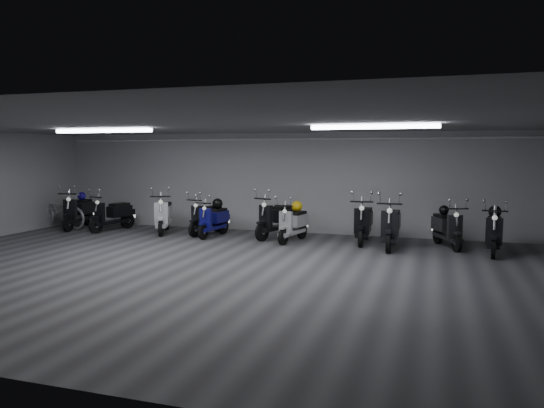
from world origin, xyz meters
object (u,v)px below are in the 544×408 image
(helmet_0, at_px, (297,206))
(scooter_9, at_px, (447,222))
(helmet_3, at_px, (444,210))
(helmet_4, at_px, (495,212))
(scooter_4, at_px, (213,215))
(helmet_1, at_px, (82,196))
(scooter_0, at_px, (78,206))
(bicycle, at_px, (61,207))
(scooter_2, at_px, (164,209))
(scooter_1, at_px, (112,209))
(scooter_5, at_px, (277,213))
(scooter_8, at_px, (391,219))
(scooter_3, at_px, (206,212))
(scooter_7, at_px, (364,216))
(scooter_6, at_px, (293,218))
(helmet_2, at_px, (218,204))
(scooter_10, at_px, (494,226))

(helmet_0, bearing_deg, scooter_9, 1.58)
(helmet_3, relative_size, helmet_4, 0.83)
(scooter_4, relative_size, helmet_1, 6.56)
(scooter_0, bearing_deg, helmet_0, -10.62)
(bicycle, bearing_deg, scooter_2, -78.94)
(scooter_1, height_order, scooter_4, scooter_1)
(scooter_2, bearing_deg, helmet_1, 154.38)
(scooter_5, distance_m, scooter_8, 3.05)
(scooter_3, relative_size, helmet_0, 5.92)
(helmet_4, bearing_deg, scooter_7, 174.88)
(scooter_2, bearing_deg, scooter_4, -26.45)
(scooter_6, bearing_deg, scooter_7, 22.00)
(helmet_1, distance_m, helmet_4, 11.39)
(scooter_3, bearing_deg, helmet_3, 12.37)
(helmet_1, bearing_deg, scooter_9, -0.78)
(scooter_2, distance_m, scooter_4, 1.58)
(scooter_2, distance_m, helmet_4, 8.52)
(scooter_2, relative_size, scooter_9, 1.09)
(scooter_2, bearing_deg, scooter_6, -25.62)
(bicycle, relative_size, helmet_0, 6.93)
(helmet_4, bearing_deg, helmet_2, 177.73)
(helmet_1, xyz_separation_m, helmet_4, (11.39, -0.39, -0.03))
(helmet_4, bearing_deg, scooter_6, -179.07)
(scooter_8, xyz_separation_m, helmet_2, (-4.66, 0.52, 0.18))
(scooter_8, xyz_separation_m, scooter_9, (1.26, 0.49, -0.08))
(scooter_4, relative_size, scooter_9, 0.96)
(scooter_0, xyz_separation_m, helmet_0, (6.68, 0.00, 0.21))
(scooter_6, xyz_separation_m, helmet_4, (4.70, 0.08, 0.33))
(scooter_0, height_order, helmet_2, scooter_0)
(scooter_7, bearing_deg, scooter_4, -178.82)
(scooter_4, distance_m, scooter_5, 1.71)
(scooter_10, height_order, helmet_0, scooter_10)
(helmet_2, distance_m, helmet_4, 6.92)
(scooter_9, bearing_deg, bicycle, 158.95)
(scooter_4, relative_size, scooter_6, 0.98)
(scooter_2, distance_m, scooter_10, 8.50)
(scooter_9, relative_size, helmet_4, 5.87)
(helmet_1, bearing_deg, scooter_7, -0.82)
(scooter_9, height_order, helmet_4, scooter_9)
(helmet_2, bearing_deg, scooter_9, -0.30)
(scooter_7, relative_size, bicycle, 0.94)
(bicycle, bearing_deg, helmet_4, -80.44)
(scooter_5, bearing_deg, helmet_3, 22.73)
(scooter_1, relative_size, scooter_7, 0.93)
(scooter_4, distance_m, scooter_6, 2.25)
(scooter_9, bearing_deg, scooter_2, 158.82)
(scooter_9, distance_m, helmet_0, 3.67)
(scooter_0, distance_m, scooter_10, 11.32)
(helmet_0, xyz_separation_m, helmet_1, (-6.73, 0.24, 0.07))
(scooter_2, bearing_deg, scooter_10, -24.52)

